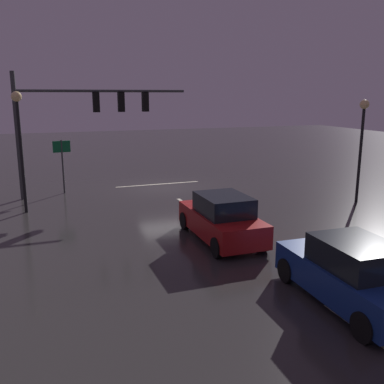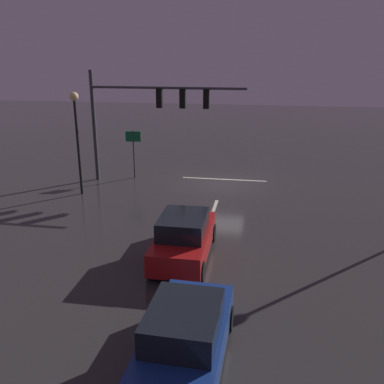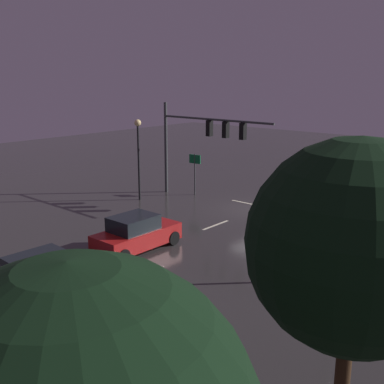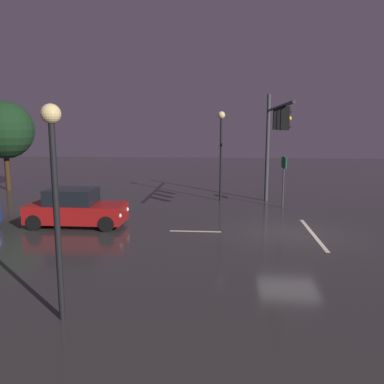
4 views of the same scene
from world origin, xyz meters
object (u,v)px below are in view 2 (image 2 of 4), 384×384
car_distant (185,338)px  route_sign (133,144)px  car_approaching (184,237)px  traffic_signal_assembly (149,107)px  street_lamp_right_kerb (76,125)px

car_distant → route_sign: 16.59m
car_approaching → traffic_signal_assembly: bearing=-68.1°
car_approaching → route_sign: 11.06m
traffic_signal_assembly → car_approaching: traffic_signal_assembly is taller
car_distant → street_lamp_right_kerb: size_ratio=0.83×
car_approaching → route_sign: (4.87, -9.85, 1.26)m
car_approaching → car_distant: (-1.07, 5.59, 0.00)m
car_approaching → car_distant: bearing=100.8°
traffic_signal_assembly → car_approaching: (-3.69, 9.18, -3.53)m
car_approaching → car_distant: same height
traffic_signal_assembly → car_approaching: bearing=111.9°
traffic_signal_assembly → street_lamp_right_kerb: size_ratio=1.64×
car_distant → street_lamp_right_kerb: street_lamp_right_kerb is taller
traffic_signal_assembly → route_sign: bearing=-29.9°
traffic_signal_assembly → car_approaching: size_ratio=2.00×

